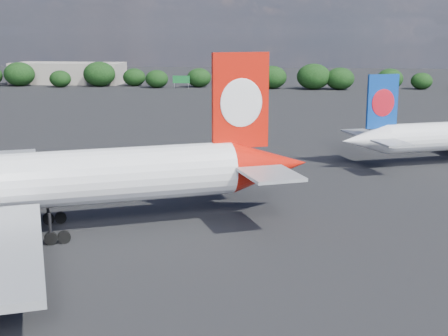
# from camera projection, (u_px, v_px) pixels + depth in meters

# --- Properties ---
(ground) EXTENTS (500.00, 500.00, 0.00)m
(ground) POSITION_uv_depth(u_px,v_px,m) (162.00, 151.00, 105.23)
(ground) COLOR black
(ground) RESTS_ON ground
(qantas_airliner) EXTENTS (51.74, 49.86, 17.73)m
(qantas_airliner) POSITION_uv_depth(u_px,v_px,m) (43.00, 182.00, 61.15)
(qantas_airliner) COLOR white
(qantas_airliner) RESTS_ON ground
(terminal_building) EXTENTS (42.00, 16.00, 8.00)m
(terminal_building) POSITION_uv_depth(u_px,v_px,m) (68.00, 73.00, 239.69)
(terminal_building) COLOR gray
(terminal_building) RESTS_ON ground
(highway_sign) EXTENTS (6.00, 0.30, 4.50)m
(highway_sign) POSITION_uv_depth(u_px,v_px,m) (181.00, 80.00, 219.11)
(highway_sign) COLOR #14682B
(highway_sign) RESTS_ON ground
(billboard_yellow) EXTENTS (5.00, 0.30, 5.50)m
(billboard_yellow) POSITION_uv_depth(u_px,v_px,m) (267.00, 77.00, 221.43)
(billboard_yellow) COLOR yellow
(billboard_yellow) RESTS_ON ground
(horizon_treeline) EXTENTS (204.23, 15.19, 9.04)m
(horizon_treeline) POSITION_uv_depth(u_px,v_px,m) (235.00, 77.00, 220.76)
(horizon_treeline) COLOR black
(horizon_treeline) RESTS_ON ground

